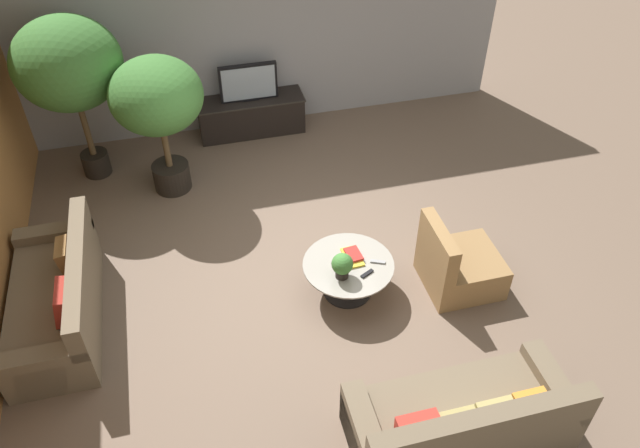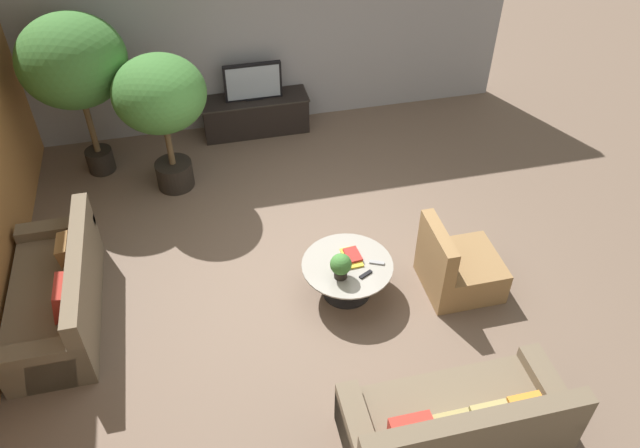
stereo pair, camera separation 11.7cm
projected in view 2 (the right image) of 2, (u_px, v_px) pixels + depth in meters
The scene contains 14 objects.
ground_plane at pixel (307, 264), 7.24m from camera, with size 24.00×24.00×0.00m, color brown.
back_wall_stone at pixel (255, 25), 8.63m from camera, with size 7.40×0.12×3.00m, color #939399.
media_console at pixel (255, 114), 9.17m from camera, with size 1.55×0.50×0.55m.
television at pixel (253, 82), 8.82m from camera, with size 0.82×0.13×0.54m.
coffee_table at pixel (347, 273), 6.73m from camera, with size 0.98×0.98×0.42m.
couch_by_wall at pixel (59, 296), 6.48m from camera, with size 0.84×1.95×0.84m.
couch_near_entry at pixel (456, 424), 5.37m from camera, with size 1.93×0.84×0.84m.
armchair_wicker at pixel (457, 268), 6.81m from camera, with size 0.80×0.76×0.86m.
potted_palm_tall at pixel (73, 63), 7.56m from camera, with size 1.32×1.32×2.20m.
potted_palm_corner at pixel (161, 100), 7.50m from camera, with size 1.13×1.13×1.84m.
potted_plant_tabletop at pixel (341, 265), 6.40m from camera, with size 0.23×0.23×0.30m.
book_stack at pixel (352, 256), 6.70m from camera, with size 0.20×0.32×0.05m.
remote_black at pixel (366, 274), 6.52m from camera, with size 0.04×0.16×0.02m, color black.
remote_silver at pixel (377, 263), 6.65m from camera, with size 0.04×0.16×0.02m, color gray.
Camera 2 is at (-1.02, -5.02, 5.14)m, focal length 35.00 mm.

